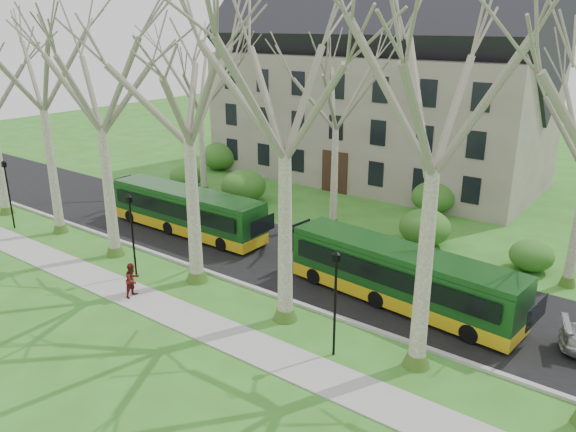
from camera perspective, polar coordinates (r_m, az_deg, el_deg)
name	(u,v)px	position (r m, az deg, el deg)	size (l,w,h in m)	color
ground	(237,302)	(26.66, -5.24, -8.68)	(120.00, 120.00, 0.00)	#32651C
sidewalk	(198,323)	(25.09, -9.12, -10.68)	(70.00, 2.00, 0.06)	gray
road	(304,263)	(30.52, 1.67, -4.81)	(80.00, 8.00, 0.06)	black
curb	(257,289)	(27.63, -3.16, -7.42)	(80.00, 0.25, 0.14)	#A5A39E
building	(377,79)	(47.05, 9.02, 13.57)	(26.50, 12.20, 16.00)	slate
tree_row_verge	(236,154)	(24.44, -5.27, 6.27)	(49.00, 7.00, 14.00)	gray
tree_row_far	(340,136)	(33.85, 5.34, 8.12)	(33.00, 7.00, 12.00)	gray
lamp_row	(220,258)	(24.90, -6.96, -4.27)	(36.22, 0.22, 4.30)	black
hedges	(320,195)	(39.25, 3.28, 2.18)	(30.60, 8.60, 2.00)	#17531D
bus_lead	(187,210)	(35.07, -10.24, 0.57)	(11.02, 2.30, 2.76)	#113C13
bus_follow	(401,276)	(26.23, 11.41, -5.97)	(11.11, 2.31, 2.78)	#113C13
pedestrian_b	(133,280)	(27.60, -15.51, -6.27)	(0.81, 0.63, 1.67)	#511612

